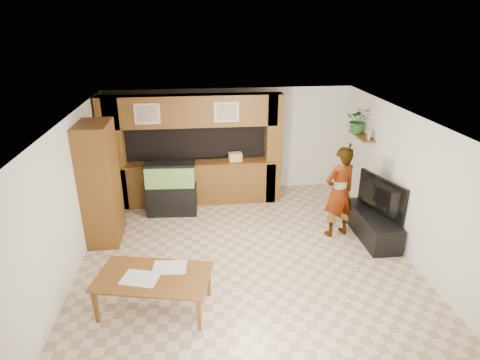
{
  "coord_description": "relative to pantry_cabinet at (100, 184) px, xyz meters",
  "views": [
    {
      "loc": [
        -0.79,
        -6.36,
        4.19
      ],
      "look_at": [
        -0.03,
        0.6,
        1.32
      ],
      "focal_mm": 30.0,
      "sensor_mm": 36.0,
      "label": 1
    }
  ],
  "objects": [
    {
      "name": "wall_back",
      "position": [
        2.7,
        2.25,
        0.11
      ],
      "size": [
        6.0,
        0.0,
        6.0
      ],
      "primitive_type": "plane",
      "rotation": [
        1.57,
        0.0,
        0.0
      ],
      "color": "silver",
      "rests_on": "floor"
    },
    {
      "name": "wall_shelf",
      "position": [
        5.55,
        0.95,
        0.51
      ],
      "size": [
        0.25,
        0.9,
        0.04
      ],
      "primitive_type": "cube",
      "color": "brown",
      "rests_on": "wall_right"
    },
    {
      "name": "newspaper_a",
      "position": [
        0.98,
        -2.31,
        -0.59
      ],
      "size": [
        0.62,
        0.52,
        0.01
      ],
      "primitive_type": "cube",
      "rotation": [
        0.0,
        0.0,
        -0.28
      ],
      "color": "silver",
      "rests_on": "dining_table"
    },
    {
      "name": "pantry_cabinet",
      "position": [
        0.0,
        0.0,
        0.0
      ],
      "size": [
        0.6,
        0.97,
        2.38
      ],
      "primitive_type": "cube",
      "color": "brown",
      "rests_on": "floor"
    },
    {
      "name": "tv_stand",
      "position": [
        5.35,
        -0.53,
        -0.93
      ],
      "size": [
        0.58,
        1.57,
        0.52
      ],
      "primitive_type": "cube",
      "color": "black",
      "rests_on": "floor"
    },
    {
      "name": "counter_box",
      "position": [
        2.75,
        1.45,
        -0.05
      ],
      "size": [
        0.32,
        0.23,
        0.2
      ],
      "primitive_type": "cube",
      "rotation": [
        0.0,
        0.0,
        0.12
      ],
      "color": "tan",
      "rests_on": "partition"
    },
    {
      "name": "ceiling",
      "position": [
        2.7,
        -1.0,
        1.41
      ],
      "size": [
        6.5,
        6.5,
        0.0
      ],
      "primitive_type": "plane",
      "color": "white",
      "rests_on": "wall_back"
    },
    {
      "name": "photo_frame",
      "position": [
        5.55,
        0.6,
        0.64
      ],
      "size": [
        0.07,
        0.17,
        0.22
      ],
      "primitive_type": "cube",
      "rotation": [
        0.0,
        0.0,
        -0.22
      ],
      "color": "tan",
      "rests_on": "wall_shelf"
    },
    {
      "name": "trash_can",
      "position": [
        -0.09,
        -0.2,
        -0.93
      ],
      "size": [
        0.29,
        0.29,
        0.53
      ],
      "primitive_type": "cylinder",
      "color": "#B2B2B7",
      "rests_on": "floor"
    },
    {
      "name": "person",
      "position": [
        4.66,
        -0.35,
        -0.25
      ],
      "size": [
        0.8,
        0.65,
        1.89
      ],
      "primitive_type": "imported",
      "rotation": [
        0.0,
        0.0,
        3.47
      ],
      "color": "#946F51",
      "rests_on": "floor"
    },
    {
      "name": "newspaper_b",
      "position": [
        1.39,
        -2.08,
        -0.59
      ],
      "size": [
        0.54,
        0.41,
        0.01
      ],
      "primitive_type": "cube",
      "rotation": [
        0.0,
        0.0,
        -0.07
      ],
      "color": "silver",
      "rests_on": "dining_table"
    },
    {
      "name": "microphone",
      "position": [
        4.71,
        -0.51,
        0.74
      ],
      "size": [
        0.04,
        0.1,
        0.16
      ],
      "primitive_type": "cylinder",
      "rotation": [
        0.44,
        0.0,
        0.0
      ],
      "color": "black",
      "rests_on": "person"
    },
    {
      "name": "aquarium",
      "position": [
        1.27,
        0.95,
        -0.59
      ],
      "size": [
        1.11,
        0.42,
        1.23
      ],
      "rotation": [
        0.0,
        0.0,
        -0.06
      ],
      "color": "black",
      "rests_on": "floor"
    },
    {
      "name": "floor",
      "position": [
        2.7,
        -1.0,
        -1.19
      ],
      "size": [
        6.5,
        6.5,
        0.0
      ],
      "primitive_type": "plane",
      "color": "#CDAE8E",
      "rests_on": "ground"
    },
    {
      "name": "partition",
      "position": [
        1.75,
        1.63,
        0.12
      ],
      "size": [
        4.2,
        0.99,
        2.6
      ],
      "color": "brown",
      "rests_on": "floor"
    },
    {
      "name": "wall_clock",
      "position": [
        -0.27,
        -0.0,
        0.71
      ],
      "size": [
        0.05,
        0.25,
        0.25
      ],
      "color": "black",
      "rests_on": "wall_left"
    },
    {
      "name": "wall_left",
      "position": [
        -0.3,
        -1.0,
        0.11
      ],
      "size": [
        0.0,
        6.5,
        6.5
      ],
      "primitive_type": "plane",
      "rotation": [
        1.57,
        0.0,
        1.57
      ],
      "color": "silver",
      "rests_on": "floor"
    },
    {
      "name": "television",
      "position": [
        5.35,
        -0.53,
        -0.3
      ],
      "size": [
        0.53,
        1.28,
        0.74
      ],
      "primitive_type": "imported",
      "rotation": [
        0.0,
        0.0,
        1.87
      ],
      "color": "black",
      "rests_on": "tv_stand"
    },
    {
      "name": "potted_plant",
      "position": [
        5.52,
        1.13,
        0.83
      ],
      "size": [
        0.68,
        0.64,
        0.6
      ],
      "primitive_type": "imported",
      "rotation": [
        0.0,
        0.0,
        -0.41
      ],
      "color": "#245B25",
      "rests_on": "wall_shelf"
    },
    {
      "name": "dining_table",
      "position": [
        1.15,
        -2.3,
        -0.89
      ],
      "size": [
        1.85,
        1.28,
        0.6
      ],
      "primitive_type": "imported",
      "rotation": [
        0.0,
        0.0,
        -0.21
      ],
      "color": "brown",
      "rests_on": "floor"
    },
    {
      "name": "wall_right",
      "position": [
        5.7,
        -1.0,
        0.11
      ],
      "size": [
        0.0,
        6.5,
        6.5
      ],
      "primitive_type": "plane",
      "rotation": [
        1.57,
        0.0,
        -1.57
      ],
      "color": "silver",
      "rests_on": "floor"
    }
  ]
}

